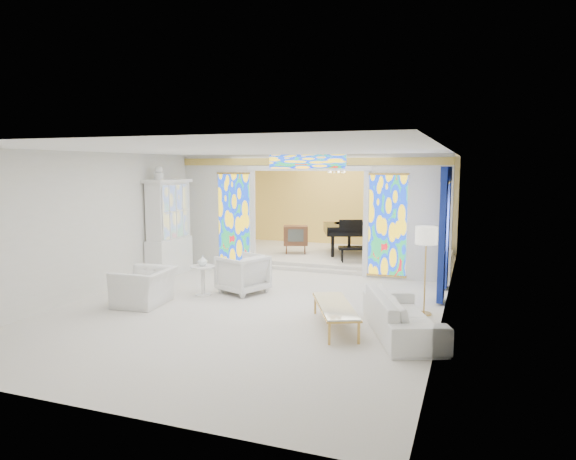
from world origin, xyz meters
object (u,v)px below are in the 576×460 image
at_px(coffee_table, 335,306).
at_px(tv_console, 296,236).
at_px(armchair_left, 144,287).
at_px(grand_piano, 352,229).
at_px(sofa, 403,315).
at_px(armchair_right, 243,274).
at_px(china_cabinet, 169,228).

height_order(coffee_table, tv_console, tv_console).
distance_m(armchair_left, coffee_table, 3.89).
bearing_deg(grand_piano, sofa, -90.50).
relative_size(armchair_left, grand_piano, 0.38).
bearing_deg(tv_console, armchair_left, -121.50).
xyz_separation_m(coffee_table, grand_piano, (-1.21, 6.49, 0.52)).
bearing_deg(armchair_right, china_cabinet, -91.67).
xyz_separation_m(armchair_right, coffee_table, (2.49, -1.66, -0.05)).
relative_size(armchair_right, tv_console, 1.12).
relative_size(china_cabinet, tv_console, 3.35).
relative_size(china_cabinet, grand_piano, 0.94).
height_order(china_cabinet, tv_console, china_cabinet).
distance_m(armchair_right, coffee_table, 2.99).
distance_m(armchair_left, sofa, 5.00).
bearing_deg(sofa, china_cabinet, 43.95).
bearing_deg(armchair_left, tv_console, 162.50).
relative_size(armchair_left, sofa, 0.48).
bearing_deg(coffee_table, armchair_right, 146.24).
xyz_separation_m(china_cabinet, grand_piano, (3.84, 3.69, -0.29)).
relative_size(coffee_table, tv_console, 2.27).
xyz_separation_m(armchair_left, armchair_right, (1.40, 1.55, 0.06)).
height_order(sofa, tv_console, tv_console).
xyz_separation_m(armchair_left, coffee_table, (3.88, -0.12, 0.01)).
bearing_deg(tv_console, grand_piano, 4.46).
bearing_deg(china_cabinet, coffee_table, -29.02).
distance_m(armchair_right, tv_console, 4.15).
bearing_deg(coffee_table, tv_console, 115.19).
bearing_deg(grand_piano, tv_console, -175.82).
xyz_separation_m(china_cabinet, armchair_right, (2.56, -1.14, -0.76)).
bearing_deg(armchair_left, sofa, 82.96).
bearing_deg(armchair_left, armchair_right, 131.89).
distance_m(armchair_left, armchair_right, 2.08).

